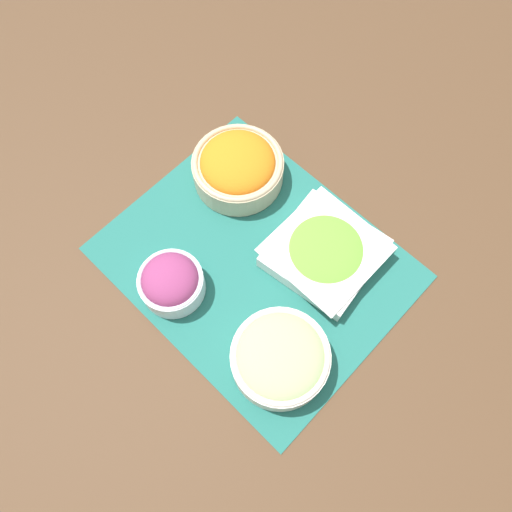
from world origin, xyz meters
TOP-DOWN VIEW (x-y plane):
  - ground_plane at (0.00, 0.00)m, footprint 3.00×3.00m
  - placemat at (0.00, 0.00)m, footprint 0.55×0.45m
  - onion_bowl at (-0.08, -0.15)m, footprint 0.12×0.12m
  - carrot_bowl at (-0.16, 0.11)m, footprint 0.19×0.19m
  - cucumber_bowl at (0.17, -0.11)m, footprint 0.17×0.17m
  - lettuce_bowl at (0.09, 0.10)m, footprint 0.21×0.21m

SIDE VIEW (x-z plane):
  - ground_plane at x=0.00m, z-range 0.00..0.00m
  - placemat at x=0.00m, z-range 0.00..0.00m
  - lettuce_bowl at x=0.09m, z-range 0.00..0.05m
  - onion_bowl at x=-0.08m, z-range 0.00..0.08m
  - cucumber_bowl at x=0.17m, z-range 0.01..0.08m
  - carrot_bowl at x=-0.16m, z-range 0.00..0.09m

